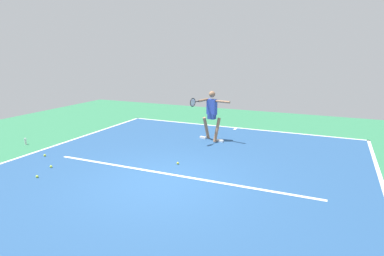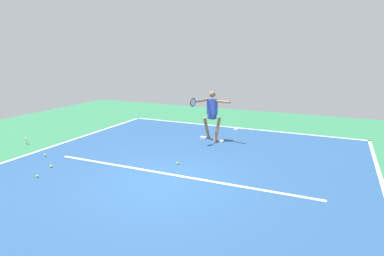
% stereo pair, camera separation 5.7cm
% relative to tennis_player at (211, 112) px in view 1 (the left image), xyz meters
% --- Properties ---
extents(ground_plane, '(21.13, 21.13, 0.00)m').
position_rel_tennis_player_xyz_m(ground_plane, '(-0.29, 4.05, -1.02)').
color(ground_plane, '#2D754C').
extents(court_surface, '(9.84, 12.72, 0.00)m').
position_rel_tennis_player_xyz_m(court_surface, '(-0.29, 4.05, -1.01)').
color(court_surface, navy).
rests_on(court_surface, ground_plane).
extents(court_line_baseline_near, '(9.84, 0.10, 0.01)m').
position_rel_tennis_player_xyz_m(court_line_baseline_near, '(-0.29, -2.25, -1.01)').
color(court_line_baseline_near, white).
rests_on(court_line_baseline_near, ground_plane).
extents(court_line_sideline_right, '(0.10, 12.72, 0.01)m').
position_rel_tennis_player_xyz_m(court_line_sideline_right, '(4.58, 4.05, -1.01)').
color(court_line_sideline_right, white).
rests_on(court_line_sideline_right, ground_plane).
extents(court_line_service, '(7.38, 0.10, 0.01)m').
position_rel_tennis_player_xyz_m(court_line_service, '(-0.29, 3.53, -1.01)').
color(court_line_service, white).
rests_on(court_line_service, ground_plane).
extents(court_line_centre_mark, '(0.10, 0.30, 0.01)m').
position_rel_tennis_player_xyz_m(court_line_centre_mark, '(-0.29, -2.05, -1.01)').
color(court_line_centre_mark, white).
rests_on(court_line_centre_mark, ground_plane).
extents(tennis_player, '(1.19, 1.24, 1.78)m').
position_rel_tennis_player_xyz_m(tennis_player, '(0.00, 0.00, 0.00)').
color(tennis_player, '#9E7051').
rests_on(tennis_player, ground_plane).
extents(tennis_ball_near_service_line, '(0.07, 0.07, 0.07)m').
position_rel_tennis_player_xyz_m(tennis_ball_near_service_line, '(2.76, 5.10, -0.98)').
color(tennis_ball_near_service_line, '#C6E53D').
rests_on(tennis_ball_near_service_line, ground_plane).
extents(tennis_ball_by_baseline, '(0.07, 0.07, 0.07)m').
position_rel_tennis_player_xyz_m(tennis_ball_by_baseline, '(3.96, 3.76, -0.98)').
color(tennis_ball_by_baseline, '#CCE033').
rests_on(tennis_ball_by_baseline, ground_plane).
extents(tennis_ball_near_player, '(0.07, 0.07, 0.07)m').
position_rel_tennis_player_xyz_m(tennis_ball_near_player, '(3.01, 4.42, -0.98)').
color(tennis_ball_near_player, '#C6E53D').
rests_on(tennis_ball_near_player, ground_plane).
extents(tennis_ball_by_sideline, '(0.07, 0.07, 0.07)m').
position_rel_tennis_player_xyz_m(tennis_ball_by_sideline, '(-0.04, 2.76, -0.98)').
color(tennis_ball_by_sideline, yellow).
rests_on(tennis_ball_by_sideline, ground_plane).
extents(water_bottle, '(0.07, 0.07, 0.22)m').
position_rel_tennis_player_xyz_m(water_bottle, '(5.61, 3.06, -0.91)').
color(water_bottle, white).
rests_on(water_bottle, ground_plane).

